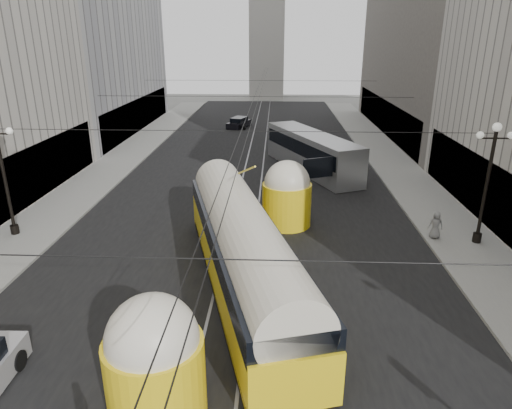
{
  "coord_description": "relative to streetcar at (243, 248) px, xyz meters",
  "views": [
    {
      "loc": [
        1.82,
        -4.64,
        10.44
      ],
      "look_at": [
        0.95,
        14.97,
        3.2
      ],
      "focal_mm": 32.0,
      "sensor_mm": 36.0,
      "label": 1
    }
  ],
  "objects": [
    {
      "name": "pedestrian_sidewalk_right",
      "position": [
        10.0,
        5.38,
        -1.01
      ],
      "size": [
        0.8,
        0.56,
        1.53
      ],
      "primitive_type": "imported",
      "rotation": [
        0.0,
        0.0,
        3.01
      ],
      "color": "slate",
      "rests_on": "sidewalk_right"
    },
    {
      "name": "sidewalk_left",
      "position": [
        -12.5,
        22.97,
        -1.85
      ],
      "size": [
        4.0,
        72.0,
        0.15
      ],
      "primitive_type": "cube",
      "color": "gray",
      "rests_on": "ground"
    },
    {
      "name": "rail_right",
      "position": [
        0.25,
        19.47,
        -1.92
      ],
      "size": [
        0.12,
        85.0,
        0.04
      ],
      "primitive_type": "cube",
      "color": "gray",
      "rests_on": "ground"
    },
    {
      "name": "lamppost_right_mid",
      "position": [
        12.1,
        4.97,
        1.82
      ],
      "size": [
        1.86,
        0.44,
        6.37
      ],
      "color": "black",
      "rests_on": "sidewalk_right"
    },
    {
      "name": "city_bus",
      "position": [
        4.27,
        18.94,
        -0.23
      ],
      "size": [
        7.29,
        12.59,
        3.08
      ],
      "color": "#A1A3A6",
      "rests_on": "ground"
    },
    {
      "name": "streetcar",
      "position": [
        0.0,
        0.0,
        0.0
      ],
      "size": [
        6.86,
        17.41,
        3.94
      ],
      "color": "yellow",
      "rests_on": "ground"
    },
    {
      "name": "sedan_dark_far",
      "position": [
        -3.19,
        37.61,
        -1.35
      ],
      "size": [
        2.92,
        4.36,
        1.28
      ],
      "color": "black",
      "rests_on": "ground"
    },
    {
      "name": "rail_left",
      "position": [
        -1.25,
        19.47,
        -1.92
      ],
      "size": [
        0.12,
        85.0,
        0.04
      ],
      "primitive_type": "cube",
      "color": "gray",
      "rests_on": "ground"
    },
    {
      "name": "sedan_white_far",
      "position": [
        2.71,
        32.14,
        -1.28
      ],
      "size": [
        2.55,
        4.72,
        1.41
      ],
      "color": "white",
      "rests_on": "ground"
    },
    {
      "name": "sidewalk_right",
      "position": [
        11.5,
        22.97,
        -1.85
      ],
      "size": [
        4.0,
        72.0,
        0.15
      ],
      "primitive_type": "cube",
      "color": "gray",
      "rests_on": "ground"
    },
    {
      "name": "catenary",
      "position": [
        -0.38,
        18.46,
        3.96
      ],
      "size": [
        25.0,
        72.0,
        0.23
      ],
      "color": "black",
      "rests_on": "ground"
    },
    {
      "name": "distant_tower",
      "position": [
        -0.5,
        66.97,
        13.04
      ],
      "size": [
        6.0,
        6.0,
        31.36
      ],
      "color": "#B2AFA8",
      "rests_on": "ground"
    },
    {
      "name": "lamppost_left_mid",
      "position": [
        -13.1,
        4.97,
        1.82
      ],
      "size": [
        1.86,
        0.44,
        6.37
      ],
      "color": "black",
      "rests_on": "sidewalk_left"
    },
    {
      "name": "road",
      "position": [
        -0.5,
        19.47,
        -1.92
      ],
      "size": [
        20.0,
        85.0,
        0.02
      ],
      "primitive_type": "cube",
      "color": "black",
      "rests_on": "ground"
    }
  ]
}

